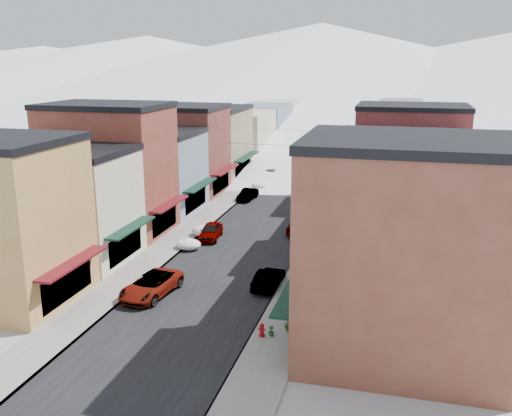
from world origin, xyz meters
The scene contains 39 objects.
ground centered at (0.00, 0.00, 0.00)m, with size 600.00×600.00×0.00m, color gray.
road centered at (0.00, 60.00, 0.01)m, with size 10.00×160.00×0.01m, color black.
sidewalk_left centered at (-6.60, 60.00, 0.07)m, with size 3.20×160.00×0.15m, color gray.
sidewalk_right centered at (6.60, 60.00, 0.07)m, with size 3.20×160.00×0.15m, color gray.
curb_left centered at (-5.05, 60.00, 0.07)m, with size 0.10×160.00×0.15m, color slate.
curb_right centered at (5.05, 60.00, 0.07)m, with size 0.10×160.00×0.15m, color slate.
bldg_l_cream centered at (-13.19, 12.50, 4.76)m, with size 11.30×8.20×9.50m.
bldg_l_brick_near centered at (-13.69, 20.50, 6.26)m, with size 12.30×8.20×12.50m.
bldg_l_grayblue centered at (-13.19, 29.00, 4.51)m, with size 11.30×9.20×9.00m.
bldg_l_brick_far centered at (-14.19, 38.00, 5.51)m, with size 13.30×9.20×11.00m.
bldg_l_tan centered at (-13.19, 48.00, 5.01)m, with size 11.30×11.20×10.00m.
bldg_r_brick_near centered at (13.69, 3.00, 6.26)m, with size 12.30×9.20×12.50m.
bldg_r_green centered at (13.19, 12.00, 4.76)m, with size 11.30×9.20×9.50m.
bldg_r_blue centered at (13.19, 21.00, 5.26)m, with size 11.30×9.20×10.50m.
bldg_r_cream centered at (13.69, 30.00, 4.51)m, with size 12.30×9.20×9.00m.
bldg_r_brick_far centered at (14.19, 39.00, 5.76)m, with size 13.30×9.20×11.50m.
bldg_r_tan centered at (13.19, 49.00, 4.76)m, with size 11.30×11.20×9.50m.
distant_blocks centered at (0.00, 83.00, 4.00)m, with size 34.00×55.00×8.00m.
mountain_ridge centered at (-19.47, 277.18, 14.36)m, with size 670.00×340.00×34.00m.
overhead_cables centered at (0.00, 47.50, 6.20)m, with size 16.40×15.04×0.04m.
car_white_suv centered at (-3.50, 7.09, 0.79)m, with size 2.61×5.66×1.57m, color silver.
car_silver_sedan centered at (-3.67, 20.75, 0.74)m, with size 1.75×4.35×1.48m, color #AFB3B8.
car_dark_hatch centered at (-4.30, 36.25, 0.67)m, with size 1.43×4.09×1.35m, color black.
car_silver_wagon centered at (-4.30, 48.34, 0.72)m, with size 2.01×4.95×1.44m, color #A9ABB1.
car_green_sedan centered at (4.30, 10.62, 0.70)m, with size 1.47×4.23×1.39m, color black.
car_gray_suv centered at (4.04, 24.82, 0.84)m, with size 1.98×4.91×1.67m, color gray.
car_black_sedan centered at (4.30, 36.22, 0.77)m, with size 2.15×5.28×1.53m, color black.
car_lane_silver centered at (-2.20, 55.56, 0.68)m, with size 1.61×4.01×1.37m, color #AEAFB6.
car_lane_white centered at (1.59, 64.84, 0.76)m, with size 2.53×5.48×1.52m, color white.
fire_hydrant centered at (5.72, 2.77, 0.53)m, with size 0.49×0.37×0.84m.
parking_sign centered at (5.20, 14.38, 1.34)m, with size 0.07×0.28×2.04m.
trash_can centered at (5.88, 12.02, 0.64)m, with size 0.57×0.57×0.97m.
streetlamp_near centered at (5.20, 27.78, 2.87)m, with size 0.36×0.36×4.31m.
streetlamp_far centered at (5.45, 48.74, 2.84)m, with size 0.35×0.35×4.26m.
planter_near centered at (7.10, 3.95, 0.45)m, with size 0.54×0.47×0.60m, color #355D2A.
planter_far centered at (6.27, 2.98, 0.45)m, with size 0.34×0.34×0.60m, color #245025.
snow_pile_near centered at (-4.56, 17.39, 0.45)m, with size 2.22×2.57×0.94m.
snow_pile_mid centered at (-4.31, 21.32, 0.53)m, with size 2.62×2.81×1.11m.
snow_pile_far centered at (-4.28, 42.33, 0.44)m, with size 2.16×2.53×0.91m.
Camera 1 is at (13.24, -27.79, 16.49)m, focal length 40.00 mm.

